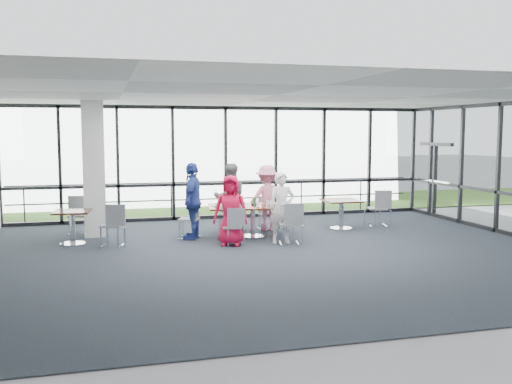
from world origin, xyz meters
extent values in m
cube|color=#21272F|center=(0.00, 0.00, -0.01)|extent=(12.00, 10.00, 0.02)
cube|color=white|center=(0.00, 0.00, 3.20)|extent=(12.00, 10.00, 0.04)
cube|color=silver|center=(0.00, -5.00, 1.60)|extent=(12.00, 0.10, 3.20)
cube|color=white|center=(0.00, 5.00, 1.60)|extent=(12.00, 0.10, 3.20)
cube|color=black|center=(6.00, 3.75, 1.05)|extent=(0.12, 1.60, 2.10)
cube|color=white|center=(-3.60, 3.00, 1.60)|extent=(0.50, 0.50, 3.20)
cube|color=slate|center=(0.00, 10.00, -0.02)|extent=(80.00, 70.00, 0.02)
cube|color=#304F1C|center=(0.00, 8.00, 0.01)|extent=(80.00, 5.00, 0.01)
cube|color=silver|center=(4.00, 32.00, 3.00)|extent=(24.00, 10.00, 6.00)
cylinder|color=#2D2D33|center=(0.00, 5.60, 0.50)|extent=(12.00, 0.06, 0.06)
cube|color=#3E150C|center=(-0.01, 1.92, 0.73)|extent=(2.21, 1.41, 0.04)
cylinder|color=silver|center=(-0.01, 1.92, 0.35)|extent=(0.12, 0.12, 0.71)
cylinder|color=silver|center=(-0.01, 1.92, 0.01)|extent=(0.56, 0.56, 0.03)
cube|color=#3E150C|center=(-4.08, 2.07, 0.73)|extent=(0.85, 0.85, 0.04)
cylinder|color=silver|center=(-4.08, 2.07, 0.35)|extent=(0.12, 0.12, 0.71)
cube|color=#3E150C|center=(2.46, 2.42, 0.73)|extent=(0.90, 0.90, 0.04)
cylinder|color=silver|center=(2.46, 2.42, 0.35)|extent=(0.12, 0.12, 0.71)
imported|color=red|center=(-0.73, 1.08, 0.77)|extent=(0.87, 0.71, 1.54)
imported|color=white|center=(0.43, 1.03, 0.79)|extent=(0.62, 0.49, 1.58)
imported|color=slate|center=(-0.35, 2.84, 0.85)|extent=(0.85, 0.55, 1.70)
imported|color=pink|center=(0.57, 2.70, 0.82)|extent=(1.11, 0.64, 1.65)
imported|color=#2A3F93|center=(-1.41, 2.04, 0.89)|extent=(0.92, 1.18, 1.77)
cylinder|color=white|center=(-0.65, 1.68, 0.76)|extent=(0.27, 0.27, 0.01)
cylinder|color=white|center=(0.57, 1.45, 0.76)|extent=(0.25, 0.25, 0.01)
cylinder|color=white|center=(-0.44, 2.38, 0.76)|extent=(0.27, 0.27, 0.01)
cylinder|color=white|center=(0.53, 2.14, 0.76)|extent=(0.26, 0.26, 0.01)
cylinder|color=white|center=(-0.84, 2.08, 0.76)|extent=(0.26, 0.26, 0.01)
cylinder|color=white|center=(-0.29, 1.63, 0.81)|extent=(0.06, 0.06, 0.13)
cylinder|color=white|center=(0.29, 1.72, 0.82)|extent=(0.07, 0.07, 0.14)
cylinder|color=white|center=(0.14, 2.16, 0.82)|extent=(0.07, 0.07, 0.14)
cylinder|color=white|center=(-0.74, 1.85, 0.83)|extent=(0.08, 0.08, 0.15)
cube|color=silver|center=(-0.22, 1.44, 0.75)|extent=(0.36, 0.31, 0.00)
cube|color=silver|center=(0.86, 1.54, 0.75)|extent=(0.31, 0.24, 0.00)
cube|color=silver|center=(0.20, 2.25, 0.75)|extent=(0.40, 0.38, 0.00)
cube|color=black|center=(0.03, 1.97, 0.77)|extent=(0.10, 0.07, 0.04)
cylinder|color=#AC0200|center=(0.06, 2.00, 0.84)|extent=(0.06, 0.06, 0.18)
cylinder|color=#256A29|center=(0.03, 1.90, 0.85)|extent=(0.05, 0.05, 0.20)
camera|label=1|loc=(-3.39, -10.95, 2.47)|focal=40.00mm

